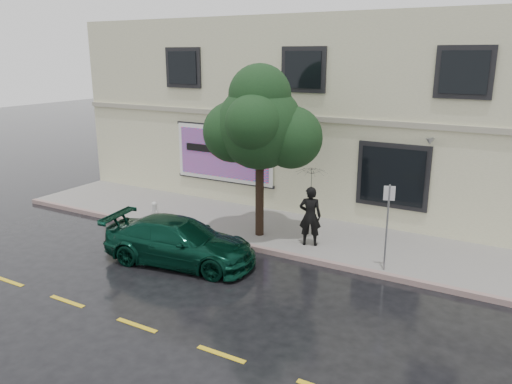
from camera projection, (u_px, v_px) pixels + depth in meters
The scene contains 12 objects.
ground at pixel (225, 268), 13.78m from camera, with size 90.00×90.00×0.00m, color black.
sidewalk at pixel (278, 230), 16.48m from camera, with size 20.00×3.50×0.15m, color gray.
curb at pixel (252, 248), 15.02m from camera, with size 20.00×0.18×0.16m, color gray.
road_marking at pixel (137, 325), 10.85m from camera, with size 19.00×0.12×0.01m, color gold.
building at pixel (343, 110), 20.38m from camera, with size 20.00×8.12×7.00m.
billboard at pixel (224, 154), 18.88m from camera, with size 4.30×0.16×2.20m.
car at pixel (180, 241), 13.96m from camera, with size 1.93×4.36×1.27m, color #083022.
pedestrian at pixel (310, 216), 14.81m from camera, with size 0.66×0.43×1.81m, color black.
umbrella at pixel (311, 175), 14.47m from camera, with size 0.97×0.97×0.71m, color black.
street_tree at pixel (260, 127), 14.98m from camera, with size 2.61×2.61×4.75m.
fire_hydrant at pixel (155, 212), 17.07m from camera, with size 0.28×0.27×0.69m.
sign_pole at pixel (387, 219), 12.90m from camera, with size 0.28×0.11×2.35m.
Camera 1 is at (7.04, -10.63, 5.70)m, focal length 35.00 mm.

